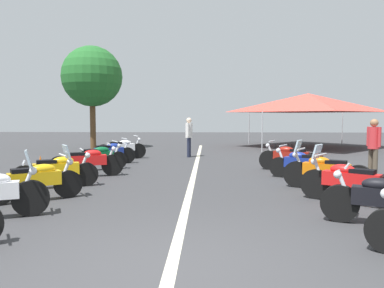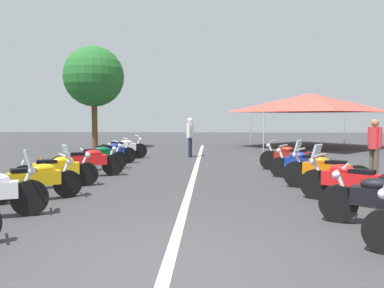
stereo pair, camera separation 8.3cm
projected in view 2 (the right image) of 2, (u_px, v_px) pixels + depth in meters
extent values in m
plane|color=#38383A|center=(167.00, 269.00, 4.53)|extent=(80.00, 80.00, 0.00)
cube|color=beige|center=(193.00, 178.00, 11.24)|extent=(25.68, 0.16, 0.01)
cylinder|color=black|center=(30.00, 198.00, 6.96)|extent=(0.40, 0.66, 0.66)
cylinder|color=silver|center=(26.00, 182.00, 6.92)|extent=(0.18, 0.29, 0.58)
cylinder|color=silver|center=(23.00, 163.00, 6.88)|extent=(0.58, 0.29, 0.04)
sphere|color=silver|center=(32.00, 171.00, 6.94)|extent=(0.14, 0.14, 0.14)
cube|color=silver|center=(27.00, 159.00, 6.90)|extent=(0.38, 0.26, 0.32)
cylinder|color=black|center=(68.00, 184.00, 8.54)|extent=(0.47, 0.59, 0.62)
cube|color=#EAB214|center=(34.00, 179.00, 8.16)|extent=(0.84, 1.04, 0.30)
ellipsoid|color=#EAB214|center=(43.00, 169.00, 8.24)|extent=(0.51, 0.58, 0.22)
cube|color=black|center=(23.00, 171.00, 8.03)|extent=(0.49, 0.54, 0.12)
cylinder|color=silver|center=(65.00, 171.00, 8.49)|extent=(0.22, 0.28, 0.58)
cylinder|color=silver|center=(62.00, 155.00, 8.44)|extent=(0.53, 0.39, 0.04)
sphere|color=silver|center=(70.00, 162.00, 8.53)|extent=(0.14, 0.14, 0.14)
cylinder|color=silver|center=(12.00, 192.00, 8.11)|extent=(0.38, 0.50, 0.08)
cube|color=silver|center=(66.00, 152.00, 8.48)|extent=(0.37, 0.30, 0.32)
cylinder|color=black|center=(86.00, 174.00, 9.98)|extent=(0.39, 0.62, 0.62)
cylinder|color=black|center=(25.00, 177.00, 9.42)|extent=(0.39, 0.62, 0.62)
cube|color=#EAB214|center=(56.00, 169.00, 9.69)|extent=(0.73, 1.15, 0.30)
ellipsoid|color=#EAB214|center=(63.00, 161.00, 9.74)|extent=(0.45, 0.58, 0.22)
cube|color=black|center=(47.00, 162.00, 9.59)|extent=(0.44, 0.54, 0.12)
cylinder|color=silver|center=(84.00, 163.00, 9.93)|extent=(0.18, 0.29, 0.58)
cylinder|color=silver|center=(82.00, 149.00, 9.89)|extent=(0.58, 0.30, 0.04)
sphere|color=silver|center=(88.00, 155.00, 9.96)|extent=(0.14, 0.14, 0.14)
cylinder|color=silver|center=(38.00, 179.00, 9.71)|extent=(0.30, 0.53, 0.08)
cylinder|color=black|center=(113.00, 165.00, 11.72)|extent=(0.38, 0.67, 0.66)
cylinder|color=black|center=(60.00, 167.00, 11.21)|extent=(0.38, 0.67, 0.66)
cube|color=red|center=(87.00, 160.00, 11.45)|extent=(0.70, 1.20, 0.30)
ellipsoid|color=red|center=(93.00, 153.00, 11.49)|extent=(0.44, 0.58, 0.22)
cube|color=black|center=(79.00, 154.00, 11.36)|extent=(0.42, 0.54, 0.12)
cylinder|color=silver|center=(111.00, 155.00, 11.68)|extent=(0.17, 0.29, 0.58)
cylinder|color=silver|center=(109.00, 144.00, 11.64)|extent=(0.59, 0.27, 0.04)
sphere|color=silver|center=(114.00, 149.00, 11.70)|extent=(0.14, 0.14, 0.14)
cylinder|color=silver|center=(71.00, 169.00, 11.48)|extent=(0.28, 0.54, 0.08)
cylinder|color=black|center=(119.00, 160.00, 13.25)|extent=(0.43, 0.60, 0.61)
cylinder|color=black|center=(74.00, 162.00, 12.55)|extent=(0.43, 0.60, 0.61)
cube|color=#0C592D|center=(97.00, 156.00, 12.89)|extent=(0.82, 1.13, 0.30)
ellipsoid|color=#0C592D|center=(102.00, 150.00, 12.96)|extent=(0.49, 0.58, 0.22)
cube|color=black|center=(90.00, 151.00, 12.77)|extent=(0.47, 0.55, 0.12)
cylinder|color=silver|center=(117.00, 152.00, 13.20)|extent=(0.21, 0.29, 0.58)
cylinder|color=silver|center=(116.00, 141.00, 13.15)|extent=(0.55, 0.35, 0.04)
sphere|color=silver|center=(120.00, 146.00, 13.23)|extent=(0.14, 0.14, 0.14)
cylinder|color=silver|center=(83.00, 164.00, 12.86)|extent=(0.35, 0.51, 0.08)
cylinder|color=black|center=(128.00, 155.00, 14.85)|extent=(0.44, 0.61, 0.63)
cylinder|color=black|center=(91.00, 157.00, 14.18)|extent=(0.44, 0.61, 0.63)
cube|color=navy|center=(110.00, 151.00, 14.50)|extent=(0.80, 1.08, 0.30)
ellipsoid|color=navy|center=(115.00, 146.00, 14.57)|extent=(0.49, 0.58, 0.22)
cube|color=black|center=(104.00, 147.00, 14.38)|extent=(0.47, 0.55, 0.12)
cylinder|color=silver|center=(126.00, 148.00, 14.80)|extent=(0.21, 0.28, 0.58)
cylinder|color=silver|center=(125.00, 139.00, 14.76)|extent=(0.55, 0.35, 0.04)
sphere|color=silver|center=(129.00, 142.00, 14.84)|extent=(0.14, 0.14, 0.14)
cylinder|color=silver|center=(98.00, 159.00, 14.48)|extent=(0.35, 0.51, 0.08)
cylinder|color=black|center=(139.00, 151.00, 16.59)|extent=(0.42, 0.65, 0.66)
cylinder|color=black|center=(104.00, 152.00, 15.98)|extent=(0.42, 0.65, 0.66)
cube|color=white|center=(122.00, 147.00, 16.27)|extent=(0.77, 1.16, 0.30)
ellipsoid|color=white|center=(126.00, 143.00, 16.33)|extent=(0.47, 0.58, 0.22)
cube|color=black|center=(117.00, 143.00, 16.17)|extent=(0.45, 0.55, 0.12)
cylinder|color=silver|center=(138.00, 144.00, 16.55)|extent=(0.19, 0.29, 0.58)
cylinder|color=silver|center=(137.00, 136.00, 16.50)|extent=(0.57, 0.31, 0.04)
sphere|color=silver|center=(140.00, 139.00, 16.57)|extent=(0.14, 0.14, 0.14)
cylinder|color=silver|center=(111.00, 154.00, 16.27)|extent=(0.32, 0.53, 0.08)
sphere|color=silver|center=(383.00, 194.00, 5.01)|extent=(0.14, 0.14, 0.14)
cylinder|color=black|center=(338.00, 204.00, 6.54)|extent=(0.40, 0.65, 0.65)
ellipsoid|color=black|center=(377.00, 185.00, 6.24)|extent=(0.46, 0.58, 0.22)
cylinder|color=silver|center=(343.00, 187.00, 6.49)|extent=(0.19, 0.29, 0.58)
cylinder|color=silver|center=(346.00, 166.00, 6.44)|extent=(0.58, 0.30, 0.04)
sphere|color=silver|center=(336.00, 175.00, 6.53)|extent=(0.14, 0.14, 0.14)
cylinder|color=black|center=(315.00, 184.00, 8.39)|extent=(0.51, 0.61, 0.66)
cube|color=red|center=(351.00, 180.00, 7.89)|extent=(0.91, 1.09, 0.30)
ellipsoid|color=red|center=(342.00, 170.00, 7.99)|extent=(0.52, 0.57, 0.22)
cube|color=black|center=(362.00, 172.00, 7.74)|extent=(0.50, 0.54, 0.12)
cylinder|color=silver|center=(318.00, 171.00, 8.33)|extent=(0.23, 0.27, 0.58)
cylinder|color=silver|center=(320.00, 155.00, 8.28)|extent=(0.52, 0.40, 0.04)
sphere|color=silver|center=(313.00, 162.00, 8.38)|extent=(0.14, 0.14, 0.14)
cylinder|color=silver|center=(371.00, 197.00, 7.49)|extent=(0.39, 0.49, 0.08)
cube|color=silver|center=(317.00, 152.00, 8.32)|extent=(0.36, 0.31, 0.32)
cylinder|color=black|center=(297.00, 174.00, 9.75)|extent=(0.46, 0.66, 0.68)
cylinder|color=black|center=(358.00, 179.00, 8.96)|extent=(0.46, 0.66, 0.68)
cube|color=orange|center=(326.00, 170.00, 9.35)|extent=(0.80, 1.11, 0.30)
ellipsoid|color=orange|center=(319.00, 161.00, 9.43)|extent=(0.48, 0.58, 0.22)
cube|color=black|center=(336.00, 163.00, 9.21)|extent=(0.46, 0.55, 0.12)
cylinder|color=silver|center=(299.00, 163.00, 9.70)|extent=(0.20, 0.29, 0.58)
cylinder|color=silver|center=(301.00, 149.00, 9.65)|extent=(0.56, 0.34, 0.04)
sphere|color=silver|center=(295.00, 155.00, 9.75)|extent=(0.14, 0.14, 0.14)
cylinder|color=silver|center=(344.00, 184.00, 8.98)|extent=(0.34, 0.52, 0.08)
cube|color=silver|center=(298.00, 146.00, 9.69)|extent=(0.37, 0.28, 0.32)
cylinder|color=black|center=(280.00, 167.00, 11.43)|extent=(0.43, 0.59, 0.61)
cylinder|color=black|center=(330.00, 171.00, 10.63)|extent=(0.43, 0.59, 0.61)
cube|color=navy|center=(304.00, 163.00, 11.02)|extent=(0.80, 1.09, 0.30)
ellipsoid|color=navy|center=(298.00, 156.00, 11.10)|extent=(0.49, 0.58, 0.22)
cube|color=black|center=(312.00, 157.00, 10.88)|extent=(0.47, 0.55, 0.12)
cylinder|color=silver|center=(282.00, 157.00, 11.37)|extent=(0.21, 0.29, 0.58)
cylinder|color=silver|center=(284.00, 145.00, 11.32)|extent=(0.56, 0.35, 0.04)
sphere|color=silver|center=(279.00, 151.00, 11.42)|extent=(0.14, 0.14, 0.14)
cylinder|color=silver|center=(317.00, 174.00, 10.65)|extent=(0.35, 0.51, 0.08)
cylinder|color=black|center=(269.00, 160.00, 13.04)|extent=(0.42, 0.66, 0.66)
cylinder|color=black|center=(315.00, 163.00, 12.29)|extent=(0.42, 0.66, 0.66)
cube|color=maroon|center=(292.00, 156.00, 12.65)|extent=(0.77, 1.17, 0.30)
ellipsoid|color=maroon|center=(287.00, 150.00, 12.72)|extent=(0.46, 0.58, 0.22)
cube|color=black|center=(299.00, 151.00, 12.53)|extent=(0.45, 0.55, 0.12)
cylinder|color=silver|center=(271.00, 151.00, 12.99)|extent=(0.19, 0.29, 0.58)
cylinder|color=silver|center=(273.00, 141.00, 12.94)|extent=(0.57, 0.31, 0.04)
sphere|color=silver|center=(268.00, 146.00, 13.02)|extent=(0.14, 0.14, 0.14)
cylinder|color=silver|center=(304.00, 166.00, 12.29)|extent=(0.32, 0.53, 0.08)
cube|color=orange|center=(42.00, 174.00, 11.94)|extent=(0.36, 0.36, 0.03)
cone|color=orange|center=(41.00, 165.00, 11.92)|extent=(0.26, 0.26, 0.60)
cylinder|color=white|center=(41.00, 164.00, 11.92)|extent=(0.19, 0.19, 0.07)
cylinder|color=brown|center=(371.00, 163.00, 11.35)|extent=(0.14, 0.14, 0.87)
cylinder|color=brown|center=(376.00, 164.00, 11.18)|extent=(0.14, 0.14, 0.87)
cylinder|color=red|center=(375.00, 138.00, 11.21)|extent=(0.32, 0.32, 0.65)
cylinder|color=red|center=(369.00, 136.00, 11.41)|extent=(0.09, 0.09, 0.59)
cylinder|color=red|center=(380.00, 137.00, 10.99)|extent=(0.09, 0.09, 0.59)
sphere|color=#9E704C|center=(375.00, 123.00, 11.17)|extent=(0.24, 0.24, 0.24)
cylinder|color=#1E2338|center=(190.00, 148.00, 17.02)|extent=(0.14, 0.14, 0.88)
cylinder|color=#1E2338|center=(191.00, 147.00, 17.20)|extent=(0.14, 0.14, 0.88)
cylinder|color=silver|center=(190.00, 130.00, 17.05)|extent=(0.32, 0.32, 0.66)
cylinder|color=silver|center=(189.00, 130.00, 16.84)|extent=(0.09, 0.09, 0.59)
cylinder|color=silver|center=(191.00, 129.00, 17.27)|extent=(0.09, 0.09, 0.59)
sphere|color=beige|center=(190.00, 120.00, 17.02)|extent=(0.24, 0.24, 0.24)
cylinder|color=brown|center=(95.00, 123.00, 21.60)|extent=(0.32, 0.32, 2.91)
sphere|color=#236628|center=(94.00, 76.00, 21.41)|extent=(3.40, 3.40, 3.40)
pyramid|color=#E54C3F|center=(310.00, 103.00, 22.32)|extent=(6.95, 6.95, 1.10)
cylinder|color=#B2B2B7|center=(251.00, 128.00, 25.70)|extent=(0.06, 0.06, 2.10)
cylinder|color=#B2B2B7|center=(345.00, 128.00, 25.39)|extent=(0.06, 0.06, 2.10)
cylinder|color=#B2B2B7|center=(264.00, 132.00, 19.47)|extent=(0.06, 0.06, 2.10)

